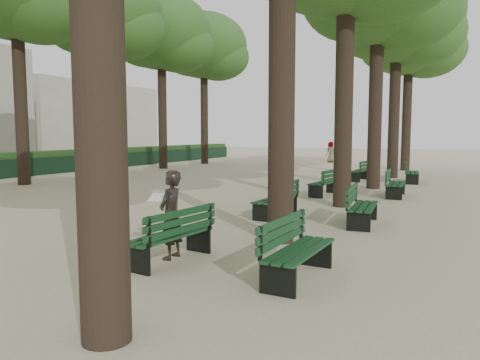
% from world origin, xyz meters
% --- Properties ---
extents(ground, '(120.00, 120.00, 0.00)m').
position_xyz_m(ground, '(0.00, 0.00, 0.00)').
color(ground, '#BFB490').
rests_on(ground, ground).
extents(tree_central_4, '(6.00, 6.00, 9.95)m').
position_xyz_m(tree_central_4, '(1.50, 18.00, 7.65)').
color(tree_central_4, '#33261C').
rests_on(tree_central_4, ground).
extents(tree_central_5, '(6.00, 6.00, 9.95)m').
position_xyz_m(tree_central_5, '(1.50, 23.00, 7.65)').
color(tree_central_5, '#33261C').
rests_on(tree_central_5, ground).
extents(tree_far_3, '(6.00, 6.00, 10.45)m').
position_xyz_m(tree_far_3, '(-12.00, 13.00, 8.14)').
color(tree_far_3, '#33261C').
rests_on(tree_far_3, ground).
extents(tree_far_4, '(6.00, 6.00, 10.45)m').
position_xyz_m(tree_far_4, '(-12.00, 18.00, 8.14)').
color(tree_far_4, '#33261C').
rests_on(tree_far_4, ground).
extents(tree_far_5, '(6.00, 6.00, 10.45)m').
position_xyz_m(tree_far_5, '(-12.00, 23.00, 8.14)').
color(tree_far_5, '#33261C').
rests_on(tree_far_5, ground).
extents(bench_left_0, '(0.76, 1.85, 0.92)m').
position_xyz_m(bench_left_0, '(0.37, 0.80, 0.27)').
color(bench_left_0, black).
rests_on(bench_left_0, ground).
extents(bench_left_1, '(0.68, 1.83, 0.92)m').
position_xyz_m(bench_left_1, '(0.37, 5.58, 0.27)').
color(bench_left_1, black).
rests_on(bench_left_1, ground).
extents(bench_left_2, '(0.78, 1.86, 0.92)m').
position_xyz_m(bench_left_2, '(0.37, 10.16, 0.27)').
color(bench_left_2, black).
rests_on(bench_left_2, ground).
extents(bench_left_3, '(0.69, 1.83, 0.92)m').
position_xyz_m(bench_left_3, '(0.37, 15.81, 0.27)').
color(bench_left_3, black).
rests_on(bench_left_3, ground).
extents(bench_right_0, '(0.63, 1.82, 0.92)m').
position_xyz_m(bench_right_0, '(2.63, 0.83, 0.27)').
color(bench_right_0, black).
rests_on(bench_right_0, ground).
extents(bench_right_1, '(0.72, 1.84, 0.92)m').
position_xyz_m(bench_right_1, '(2.63, 5.44, 0.27)').
color(bench_right_1, black).
rests_on(bench_right_1, ground).
extents(bench_right_2, '(0.69, 1.83, 0.92)m').
position_xyz_m(bench_right_2, '(2.63, 10.88, 0.27)').
color(bench_right_2, black).
rests_on(bench_right_2, ground).
extents(bench_right_3, '(0.77, 1.85, 0.92)m').
position_xyz_m(bench_right_3, '(2.63, 15.92, 0.27)').
color(bench_right_3, black).
rests_on(bench_right_3, ground).
extents(man_with_map, '(0.61, 0.64, 1.54)m').
position_xyz_m(man_with_map, '(0.27, 0.99, 0.77)').
color(man_with_map, black).
rests_on(man_with_map, ground).
extents(pedestrian_a, '(0.91, 0.85, 1.82)m').
position_xyz_m(pedestrian_a, '(-7.02, 24.78, 0.91)').
color(pedestrian_a, '#262628').
rests_on(pedestrian_a, ground).
extents(pedestrian_e, '(1.32, 1.57, 1.83)m').
position_xyz_m(pedestrian_e, '(-5.89, 22.81, 0.92)').
color(pedestrian_e, '#262628').
rests_on(pedestrian_e, ground).
extents(pedestrian_d, '(0.69, 0.79, 1.53)m').
position_xyz_m(pedestrian_d, '(-4.38, 28.39, 0.77)').
color(pedestrian_d, '#262628').
rests_on(pedestrian_d, ground).
extents(fence, '(0.08, 42.00, 0.90)m').
position_xyz_m(fence, '(-15.00, 11.00, 0.45)').
color(fence, black).
rests_on(fence, ground).
extents(hedge, '(1.20, 42.00, 1.20)m').
position_xyz_m(hedge, '(-15.70, 11.00, 0.60)').
color(hedge, '#1C4116').
rests_on(hedge, ground).
extents(building_far, '(12.00, 16.00, 7.00)m').
position_xyz_m(building_far, '(-33.00, 30.00, 3.50)').
color(building_far, '#B7B2A3').
rests_on(building_far, ground).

